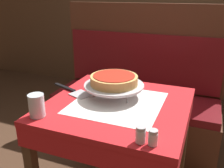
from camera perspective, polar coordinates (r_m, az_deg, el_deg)
dining_table_front at (r=1.39m, az=1.28°, el=-7.81°), size 0.74×0.74×0.74m
dining_table_rear at (r=2.80m, az=11.05°, el=6.18°), size 0.66×0.66×0.73m
booth_bench at (r=2.26m, az=5.38°, el=-4.87°), size 1.43×0.52×1.21m
back_wall_panel at (r=3.25m, az=14.93°, el=18.04°), size 6.00×0.04×2.40m
pizza_pan_stand at (r=1.40m, az=0.45°, el=-0.41°), size 0.34×0.34×0.07m
deep_dish_pizza at (r=1.39m, az=0.46°, el=0.99°), size 0.26×0.26×0.05m
pizza_server at (r=1.51m, az=-8.95°, el=-1.55°), size 0.30×0.16×0.01m
water_glass_near at (r=1.24m, az=-16.84°, el=-4.72°), size 0.08×0.08×0.11m
salt_shaker at (r=1.01m, az=6.55°, el=-11.41°), size 0.04×0.04×0.07m
pepper_shaker at (r=1.00m, az=9.36°, el=-11.99°), size 0.04×0.04×0.07m
condiment_caddy at (r=2.76m, az=12.87°, el=9.00°), size 0.12×0.12×0.17m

